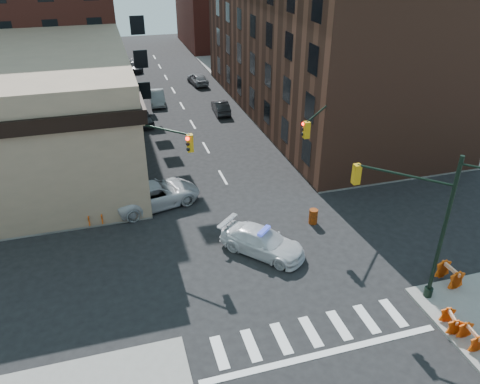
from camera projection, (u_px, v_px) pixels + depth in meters
ground at (265, 251)px, 28.05m from camera, size 140.00×140.00×0.00m
sidewalk_ne at (349, 78)px, 61.14m from camera, size 34.00×54.50×0.15m
commercial_row_ne at (316, 44)px, 46.72m from camera, size 14.00×34.00×14.00m
filler_ne at (232, 7)px, 77.23m from camera, size 16.00×16.00×12.00m
signal_pole_se at (422, 218)px, 22.66m from camera, size 5.40×5.27×8.00m
signal_pole_nw at (149, 160)px, 28.98m from camera, size 3.58×3.67×8.00m
signal_pole_ne at (322, 140)px, 31.86m from camera, size 3.67×3.58×8.00m
tree_ne_near at (253, 74)px, 50.01m from camera, size 3.00×3.00×4.85m
tree_ne_far at (233, 57)px, 56.72m from camera, size 3.00×3.00×4.85m
police_car at (262, 242)px, 27.54m from camera, size 5.09×5.34×1.52m
pickup at (156, 194)px, 32.34m from camera, size 6.70×4.34×1.72m
parked_car_wnear at (141, 116)px, 46.28m from camera, size 2.34×4.83×1.59m
parked_car_wfar at (157, 97)px, 51.72m from camera, size 1.84×4.58×1.48m
parked_car_wdeep at (135, 66)px, 64.25m from camera, size 1.97×4.45×1.27m
parked_car_enear at (221, 107)px, 49.10m from camera, size 1.63×4.14×1.34m
parked_car_efar at (198, 79)px, 58.43m from camera, size 2.23×4.53×1.49m
pedestrian_a at (92, 209)px, 30.16m from camera, size 0.82×0.75×1.89m
pedestrian_b at (85, 197)px, 31.52m from camera, size 1.15×1.06×1.89m
pedestrian_c at (38, 216)px, 29.32m from camera, size 1.27×0.85×2.01m
barrel_road at (313, 216)px, 30.47m from camera, size 0.69×0.69×1.01m
barrel_bank at (155, 193)px, 33.26m from camera, size 0.56×0.56×0.93m
barricade_se_a at (449, 275)px, 25.03m from camera, size 0.76×1.41×1.03m
barricade_se_b at (451, 321)px, 22.18m from camera, size 0.81×1.20×0.83m
barricade_se_c at (471, 337)px, 21.29m from camera, size 0.65×1.18×0.86m
barricade_nw_a at (143, 206)px, 31.51m from camera, size 1.24×0.70×0.89m
barricade_nw_b at (95, 218)px, 30.20m from camera, size 1.09×0.56×0.81m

